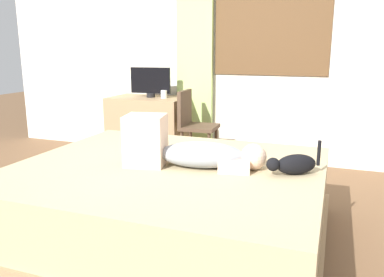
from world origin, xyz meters
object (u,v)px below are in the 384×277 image
cup (164,94)px  chair_by_desk (193,123)px  bed (168,203)px  desk (149,128)px  cat (293,164)px  tv_monitor (151,82)px  person_lying (187,150)px

cup → chair_by_desk: chair_by_desk is taller
bed → desk: (-1.06, 1.84, 0.11)m
cup → chair_by_desk: size_ratio=0.11×
cat → desk: bearing=137.0°
bed → tv_monitor: 2.20m
cup → chair_by_desk: (0.42, -0.16, -0.28)m
cat → tv_monitor: 2.56m
bed → cat: (0.82, 0.09, 0.34)m
bed → desk: desk is taller
person_lying → desk: size_ratio=1.05×
person_lying → cup: 2.05m
person_lying → chair_by_desk: bearing=108.7°
bed → tv_monitor: bearing=119.2°
cat → desk: size_ratio=0.35×
bed → tv_monitor: tv_monitor is taller
person_lying → desk: 2.19m
chair_by_desk → cup: bearing=158.9°
tv_monitor → chair_by_desk: (0.60, -0.18, -0.41)m
person_lying → tv_monitor: tv_monitor is taller
cup → person_lying: bearing=-61.4°
bed → cup: size_ratio=22.73×
person_lying → chair_by_desk: 1.73m
cat → tv_monitor: size_ratio=0.66×
cat → chair_by_desk: bearing=128.4°
desk → cup: bearing=-5.7°
tv_monitor → chair_by_desk: 0.75m
cat → tv_monitor: (-1.84, 1.75, 0.32)m
bed → chair_by_desk: 1.72m
person_lying → tv_monitor: size_ratio=1.96×
desk → tv_monitor: tv_monitor is taller
person_lying → cat: person_lying is taller
bed → cat: cat is taller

